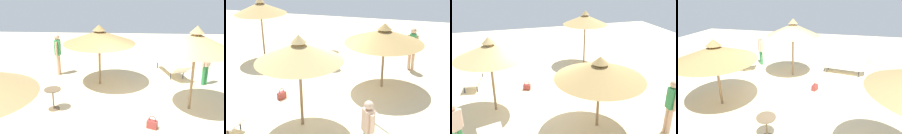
{
  "view_description": "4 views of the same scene",
  "coord_description": "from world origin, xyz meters",
  "views": [
    {
      "loc": [
        7.3,
        -0.35,
        3.96
      ],
      "look_at": [
        -0.68,
        -0.83,
        1.19
      ],
      "focal_mm": 41.04,
      "sensor_mm": 36.0,
      "label": 1
    },
    {
      "loc": [
        -3.04,
        8.69,
        4.84
      ],
      "look_at": [
        -0.74,
        -0.22,
        1.08
      ],
      "focal_mm": 48.78,
      "sensor_mm": 36.0,
      "label": 2
    },
    {
      "loc": [
        -8.23,
        1.51,
        4.74
      ],
      "look_at": [
        -0.01,
        -0.89,
        1.28
      ],
      "focal_mm": 39.9,
      "sensor_mm": 36.0,
      "label": 3
    },
    {
      "loc": [
        1.69,
        -6.4,
        3.68
      ],
      "look_at": [
        0.32,
        -0.86,
        1.43
      ],
      "focal_mm": 29.87,
      "sensor_mm": 36.0,
      "label": 4
    }
  ],
  "objects": [
    {
      "name": "ground",
      "position": [
        0.0,
        0.0,
        -0.05
      ],
      "size": [
        24.0,
        24.0,
        0.1
      ],
      "primitive_type": "cube",
      "color": "beige"
    },
    {
      "name": "parasol_umbrella_far_left",
      "position": [
        -0.18,
        1.69,
        2.2
      ],
      "size": [
        2.36,
        2.36,
        2.68
      ],
      "color": "olive",
      "rests_on": "ground"
    },
    {
      "name": "parasol_umbrella_front",
      "position": [
        -2.07,
        -1.39,
        1.9
      ],
      "size": [
        2.74,
        2.74,
        2.35
      ],
      "color": "olive",
      "rests_on": "ground"
    },
    {
      "name": "lounge_chair_edge",
      "position": [
        -3.2,
        1.62,
        0.38
      ],
      "size": [
        2.31,
        1.21,
        0.74
      ],
      "color": "silver",
      "rests_on": "ground"
    },
    {
      "name": "lounge_chair_near_left",
      "position": [
        2.44,
        2.48,
        0.37
      ],
      "size": [
        2.18,
        0.85,
        0.84
      ],
      "color": "silver",
      "rests_on": "ground"
    },
    {
      "name": "person_standing_center",
      "position": [
        -2.21,
        2.71,
        0.88
      ],
      "size": [
        0.33,
        0.38,
        1.57
      ],
      "color": "#338C4C",
      "rests_on": "ground"
    },
    {
      "name": "handbag",
      "position": [
        1.05,
        0.4,
        0.13
      ],
      "size": [
        0.26,
        0.33,
        0.39
      ],
      "color": "maroon",
      "rests_on": "ground"
    },
    {
      "name": "side_table_round",
      "position": [
        0.12,
        -2.64,
        0.47
      ],
      "size": [
        0.52,
        0.52,
        0.69
      ],
      "color": "brown",
      "rests_on": "ground"
    }
  ]
}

